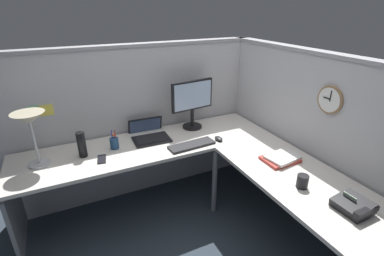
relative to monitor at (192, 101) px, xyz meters
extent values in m
plane|color=#2D3842|center=(-0.15, -0.64, -1.02)|extent=(6.80, 6.80, 0.00)
cube|color=#B2B2B7|center=(-0.52, 0.23, -0.25)|extent=(2.57, 0.10, 1.55)
cube|color=#939399|center=(-0.52, 0.23, 0.54)|extent=(2.57, 0.12, 0.03)
cube|color=#B2B2B7|center=(0.72, -0.90, -0.25)|extent=(0.10, 2.37, 1.55)
cube|color=#939399|center=(0.72, -0.90, 0.54)|extent=(0.12, 2.37, 0.03)
cube|color=beige|center=(-0.53, -0.17, -0.31)|extent=(2.35, 0.66, 0.03)
cube|color=beige|center=(0.32, -1.24, -0.31)|extent=(0.66, 1.49, 0.03)
cylinder|color=slate|center=(0.01, -0.48, -0.67)|extent=(0.05, 0.05, 0.70)
cube|color=slate|center=(-1.68, -0.17, -0.67)|extent=(0.03, 0.58, 0.60)
cylinder|color=black|center=(0.00, 0.00, -0.28)|extent=(0.20, 0.20, 0.02)
cylinder|color=black|center=(0.00, 0.00, -0.18)|extent=(0.04, 0.04, 0.20)
cube|color=black|center=(0.00, 0.00, 0.06)|extent=(0.46, 0.08, 0.30)
cube|color=#99B2D1|center=(0.00, -0.02, 0.06)|extent=(0.42, 0.05, 0.26)
cube|color=black|center=(-0.48, -0.11, -0.29)|extent=(0.35, 0.25, 0.02)
cube|color=black|center=(-0.48, -0.11, -0.28)|extent=(0.30, 0.19, 0.00)
cube|color=black|center=(-0.47, 0.12, -0.25)|extent=(0.34, 0.08, 0.22)
cube|color=#384C72|center=(-0.47, 0.11, -0.25)|extent=(0.31, 0.07, 0.18)
cube|color=#232326|center=(-0.19, -0.38, -0.28)|extent=(0.44, 0.17, 0.02)
ellipsoid|color=#232326|center=(0.09, -0.38, -0.28)|extent=(0.06, 0.10, 0.03)
cylinder|color=#B7BABF|center=(-1.43, -0.14, -0.29)|extent=(0.17, 0.17, 0.02)
cylinder|color=#B7BABF|center=(-1.43, -0.14, -0.09)|extent=(0.02, 0.02, 0.38)
cone|color=#B2A88C|center=(-1.43, -0.14, 0.11)|extent=(0.24, 0.24, 0.09)
cylinder|color=navy|center=(-0.83, -0.12, -0.24)|extent=(0.08, 0.08, 0.10)
cylinder|color=#1E1EB2|center=(-0.84, -0.11, -0.18)|extent=(0.01, 0.01, 0.13)
cylinder|color=#B21E1E|center=(-0.81, -0.12, -0.18)|extent=(0.01, 0.02, 0.13)
cylinder|color=#D8591E|center=(-0.82, -0.10, -0.17)|extent=(0.03, 0.03, 0.01)
cube|color=black|center=(-0.97, -0.28, -0.29)|extent=(0.09, 0.15, 0.01)
cylinder|color=black|center=(-1.10, -0.15, -0.18)|extent=(0.07, 0.07, 0.22)
cube|color=black|center=(0.34, -1.60, -0.26)|extent=(0.19, 0.20, 0.10)
cube|color=#8CA58C|center=(0.34, -1.57, -0.22)|extent=(0.01, 0.09, 0.04)
cube|color=black|center=(0.34, -1.69, -0.24)|extent=(0.19, 0.04, 0.04)
cube|color=#BF3F38|center=(0.35, -0.93, -0.28)|extent=(0.28, 0.21, 0.02)
cube|color=silver|center=(0.37, -0.94, -0.26)|extent=(0.28, 0.22, 0.02)
cylinder|color=black|center=(0.24, -1.28, -0.25)|extent=(0.08, 0.08, 0.10)
cylinder|color=olive|center=(0.67, -1.05, 0.22)|extent=(0.03, 0.22, 0.22)
cylinder|color=white|center=(0.65, -1.05, 0.22)|extent=(0.00, 0.19, 0.19)
cube|color=black|center=(0.65, -1.03, 0.23)|extent=(0.00, 0.06, 0.01)
cube|color=black|center=(0.65, -1.06, 0.26)|extent=(0.00, 0.01, 0.08)
cube|color=pink|center=(-0.01, 0.18, 0.00)|extent=(0.07, 0.00, 0.06)
cube|color=#EAD84C|center=(-1.32, 0.18, 0.05)|extent=(0.11, 0.00, 0.10)
cube|color=#8CCC99|center=(-1.41, 0.18, 0.06)|extent=(0.09, 0.00, 0.09)
camera|label=1|loc=(-1.18, -2.44, 0.89)|focal=26.45mm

